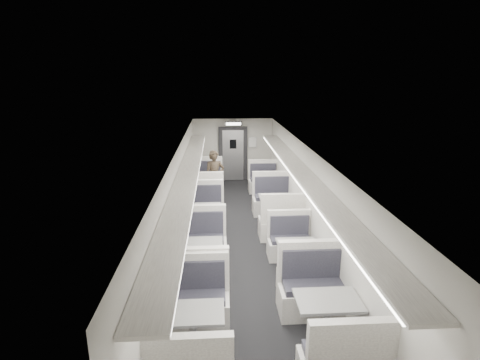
{
  "coord_description": "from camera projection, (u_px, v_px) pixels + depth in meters",
  "views": [
    {
      "loc": [
        -0.61,
        -8.17,
        4.05
      ],
      "look_at": [
        0.0,
        1.62,
        1.24
      ],
      "focal_mm": 28.0,
      "sensor_mm": 36.0,
      "label": 1
    }
  ],
  "objects": [
    {
      "name": "booth_left_c",
      "position": [
        200.0,
        261.0,
        7.53
      ],
      "size": [
        1.13,
        2.29,
        1.22
      ],
      "color": "white",
      "rests_on": "room"
    },
    {
      "name": "booth_right_a",
      "position": [
        266.0,
        188.0,
        12.43
      ],
      "size": [
        1.04,
        2.1,
        1.12
      ],
      "color": "white",
      "rests_on": "room"
    },
    {
      "name": "luggage_rack_left",
      "position": [
        188.0,
        175.0,
        8.1
      ],
      "size": [
        0.46,
        10.4,
        0.09
      ],
      "color": "white",
      "rests_on": "room"
    },
    {
      "name": "window_d",
      "position": [
        159.0,
        265.0,
        5.46
      ],
      "size": [
        0.02,
        1.18,
        0.84
      ],
      "primitive_type": "cube",
      "color": "black",
      "rests_on": "room"
    },
    {
      "name": "room",
      "position": [
        244.0,
        201.0,
        8.66
      ],
      "size": [
        3.24,
        12.24,
        2.64
      ],
      "color": "black",
      "rests_on": "ground"
    },
    {
      "name": "wall_notice",
      "position": [
        253.0,
        142.0,
        14.3
      ],
      "size": [
        0.32,
        0.02,
        0.4
      ],
      "primitive_type": "cube",
      "color": "silver",
      "rests_on": "room"
    },
    {
      "name": "booth_left_a",
      "position": [
        206.0,
        188.0,
        12.31
      ],
      "size": [
        1.14,
        2.3,
        1.23
      ],
      "color": "white",
      "rests_on": "room"
    },
    {
      "name": "booth_right_b",
      "position": [
        277.0,
        210.0,
        10.28
      ],
      "size": [
        1.15,
        2.33,
        1.24
      ],
      "color": "white",
      "rests_on": "room"
    },
    {
      "name": "booth_left_b",
      "position": [
        203.0,
        220.0,
        9.64
      ],
      "size": [
        1.1,
        2.23,
        1.19
      ],
      "color": "white",
      "rests_on": "room"
    },
    {
      "name": "vestibule_door",
      "position": [
        233.0,
        154.0,
        14.4
      ],
      "size": [
        1.1,
        0.13,
        2.1
      ],
      "color": "black",
      "rests_on": "room"
    },
    {
      "name": "booth_right_c",
      "position": [
        297.0,
        258.0,
        7.75
      ],
      "size": [
        0.99,
        2.01,
        1.08
      ],
      "color": "white",
      "rests_on": "room"
    },
    {
      "name": "passenger",
      "position": [
        215.0,
        177.0,
        11.95
      ],
      "size": [
        0.64,
        0.44,
        1.71
      ],
      "primitive_type": "imported",
      "rotation": [
        0.0,
        0.0,
        0.05
      ],
      "color": "black",
      "rests_on": "room"
    },
    {
      "name": "window_a",
      "position": [
        189.0,
        162.0,
        11.79
      ],
      "size": [
        0.02,
        1.18,
        0.84
      ],
      "primitive_type": "cube",
      "color": "black",
      "rests_on": "room"
    },
    {
      "name": "booth_left_d",
      "position": [
        193.0,
        334.0,
        5.44
      ],
      "size": [
        1.1,
        2.22,
        1.19
      ],
      "color": "white",
      "rests_on": "room"
    },
    {
      "name": "booth_right_d",
      "position": [
        327.0,
        322.0,
        5.65
      ],
      "size": [
        1.16,
        2.36,
        1.26
      ],
      "color": "white",
      "rests_on": "room"
    },
    {
      "name": "luggage_rack_right",
      "position": [
        302.0,
        173.0,
        8.25
      ],
      "size": [
        0.46,
        10.4,
        0.09
      ],
      "color": "white",
      "rests_on": "room"
    },
    {
      "name": "window_b",
      "position": [
        184.0,
        181.0,
        9.68
      ],
      "size": [
        0.02,
        1.18,
        0.84
      ],
      "primitive_type": "cube",
      "color": "black",
      "rests_on": "room"
    },
    {
      "name": "window_c",
      "position": [
        175.0,
        212.0,
        7.57
      ],
      "size": [
        0.02,
        1.18,
        0.84
      ],
      "primitive_type": "cube",
      "color": "black",
      "rests_on": "room"
    },
    {
      "name": "exit_sign",
      "position": [
        233.0,
        124.0,
        13.59
      ],
      "size": [
        0.62,
        0.12,
        0.16
      ],
      "color": "black",
      "rests_on": "room"
    }
  ]
}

